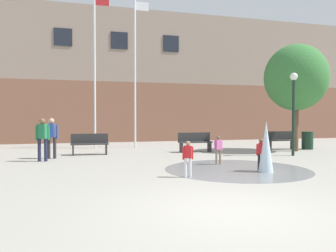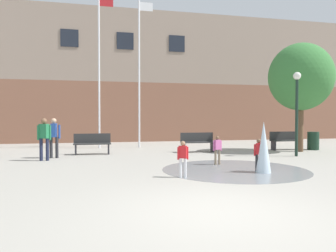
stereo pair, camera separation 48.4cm
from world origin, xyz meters
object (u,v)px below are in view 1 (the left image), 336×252
Objects in this scene: park_bench_near_trashcan at (280,140)px; flagpole_right at (136,67)px; flagpole_left at (95,64)px; child_in_fountain at (188,156)px; adult_in_red at (52,135)px; lamp_post_right_lane at (294,101)px; adult_near_bench at (42,136)px; child_with_pink_shirt at (218,148)px; street_tree_near_building at (296,78)px; park_bench_under_left_flagpole at (90,144)px; park_bench_center at (195,142)px; child_running at (261,152)px; trash_can at (307,140)px.

park_bench_near_trashcan is 8.48m from flagpole_right.
child_in_fountain is at bearing -77.60° from flagpole_left.
lamp_post_right_lane is at bearing -95.70° from adult_in_red.
flagpole_left is (-9.07, 2.92, 3.92)m from park_bench_near_trashcan.
adult_near_bench is 6.42m from child_with_pink_shirt.
street_tree_near_building is at bearing 67.10° from child_in_fountain.
park_bench_center is at bearing -1.79° from park_bench_under_left_flagpole.
adult_near_bench is at bearing -77.75° from child_running.
child_in_fountain is (-7.07, -6.19, 0.10)m from park_bench_near_trashcan.
flagpole_left is 1.01× the size of flagpole_right.
adult_in_red is 1.61× the size of child_with_pink_shirt.
child_running is at bearing -0.13° from adult_near_bench.
flagpole_left reaches higher than park_bench_under_left_flagpole.
child_with_pink_shirt is at bearing -98.77° from park_bench_center.
lamp_post_right_lane is at bearing -35.76° from park_bench_center.
child_with_pink_shirt is at bearing -149.58° from street_tree_near_building.
lamp_post_right_lane is 3.86m from trash_can.
flagpole_right is (-6.96, 2.92, 3.88)m from park_bench_near_trashcan.
park_bench_under_left_flagpole is 1.01× the size of adult_in_red.
adult_near_bench is 1.61× the size of child_with_pink_shirt.
park_bench_center is at bearing -52.55° from flagpole_right.
adult_near_bench is 0.19× the size of flagpole_right.
park_bench_under_left_flagpole is 1.62× the size of child_with_pink_shirt.
park_bench_center is 1.00× the size of park_bench_near_trashcan.
trash_can is at bearing 66.08° from child_in_fountain.
park_bench_under_left_flagpole is at bearing -97.77° from flagpole_left.
child_with_pink_shirt is at bearing -149.98° from trash_can.
park_bench_under_left_flagpole is 1.00× the size of park_bench_center.
lamp_post_right_lane is (5.80, -5.53, -2.03)m from flagpole_right.
park_bench_under_left_flagpole is 0.46× the size of lamp_post_right_lane.
park_bench_near_trashcan is at bearing -22.80° from flagpole_right.
adult_in_red reaches higher than trash_can.
street_tree_near_building is at bearing 51.19° from lamp_post_right_lane.
flagpole_right reaches higher than child_in_fountain.
lamp_post_right_lane is 2.41m from street_tree_near_building.
street_tree_near_building is (5.43, 3.19, 2.95)m from child_with_pink_shirt.
park_bench_under_left_flagpole is 8.92m from lamp_post_right_lane.
adult_in_red is at bearing 170.52° from lamp_post_right_lane.
child_running is 1.10× the size of trash_can.
flagpole_left is (2.14, 4.66, 3.47)m from adult_near_bench.
flagpole_left is (-2.00, 9.11, 3.82)m from child_in_fountain.
street_tree_near_building is (7.11, -3.90, -0.83)m from flagpole_right.
park_bench_under_left_flagpole is at bearing -96.54° from child_running.
adult_near_bench reaches higher than child_running.
flagpole_right is at bearing 120.56° from child_in_fountain.
park_bench_under_left_flagpole and park_bench_near_trashcan have the same top height.
park_bench_near_trashcan reaches higher than trash_can.
street_tree_near_building is (-1.19, -0.64, 3.08)m from trash_can.
adult_near_bench is 10.19m from lamp_post_right_lane.
adult_in_red and adult_near_bench have the same top height.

